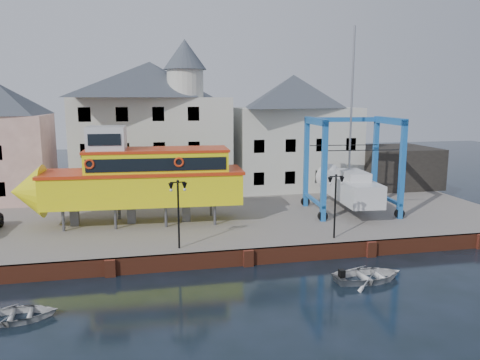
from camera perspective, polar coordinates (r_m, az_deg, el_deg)
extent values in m
plane|color=black|center=(28.58, 0.99, -10.41)|extent=(140.00, 140.00, 0.00)
cube|color=#6B635C|center=(38.76, -2.69, -4.15)|extent=(44.00, 22.00, 1.00)
cube|color=brown|center=(28.52, 0.94, -9.39)|extent=(44.00, 0.25, 1.00)
cube|color=brown|center=(27.77, -15.56, -10.31)|extent=(0.60, 0.36, 1.00)
cube|color=brown|center=(28.36, 1.01, -9.50)|extent=(0.60, 0.36, 1.00)
cube|color=brown|center=(31.07, 15.69, -8.12)|extent=(0.60, 0.36, 1.00)
cube|color=tan|center=(45.97, -27.04, 2.39)|extent=(8.00, 7.00, 7.50)
cube|color=beige|center=(44.82, -10.66, 4.11)|extent=(14.00, 8.00, 9.00)
pyramid|color=#343A45|center=(44.63, -10.92, 11.92)|extent=(14.00, 8.00, 3.20)
cube|color=black|center=(41.53, -17.99, -0.71)|extent=(1.00, 0.08, 1.20)
cube|color=black|center=(41.31, -13.85, -0.56)|extent=(1.00, 0.08, 1.20)
cube|color=black|center=(41.32, -9.69, -0.41)|extent=(1.00, 0.08, 1.20)
cube|color=black|center=(41.54, -5.55, -0.26)|extent=(1.00, 0.08, 1.20)
cube|color=black|center=(41.10, -18.21, 3.40)|extent=(1.00, 0.08, 1.20)
cube|color=black|center=(40.89, -14.02, 3.57)|extent=(1.00, 0.08, 1.20)
cube|color=black|center=(40.89, -9.81, 3.73)|extent=(1.00, 0.08, 1.20)
cube|color=black|center=(41.12, -5.62, 3.86)|extent=(1.00, 0.08, 1.20)
cube|color=black|center=(40.89, -18.44, 7.58)|extent=(1.00, 0.08, 1.20)
cube|color=black|center=(40.67, -14.20, 7.78)|extent=(1.00, 0.08, 1.20)
cube|color=black|center=(40.68, -9.94, 7.93)|extent=(1.00, 0.08, 1.20)
cube|color=black|center=(40.91, -5.70, 8.04)|extent=(1.00, 0.08, 1.20)
cylinder|color=beige|center=(42.40, -6.69, 11.60)|extent=(3.20, 3.20, 2.40)
cone|color=#343A45|center=(42.55, -6.76, 14.97)|extent=(3.80, 3.80, 2.60)
cube|color=beige|center=(47.80, 6.40, 3.98)|extent=(12.00, 8.00, 8.00)
pyramid|color=#343A45|center=(47.54, 6.53, 10.70)|extent=(12.00, 8.00, 3.20)
cube|color=black|center=(43.10, 2.32, 0.15)|extent=(1.00, 0.08, 1.20)
cube|color=black|center=(43.93, 6.11, 0.29)|extent=(1.00, 0.08, 1.20)
cube|color=black|center=(44.95, 9.75, 0.43)|extent=(1.00, 0.08, 1.20)
cube|color=black|center=(46.14, 13.21, 0.55)|extent=(1.00, 0.08, 1.20)
cube|color=black|center=(42.69, 2.35, 4.12)|extent=(1.00, 0.08, 1.20)
cube|color=black|center=(43.53, 6.18, 4.19)|extent=(1.00, 0.08, 1.20)
cube|color=black|center=(44.55, 9.86, 4.23)|extent=(1.00, 0.08, 1.20)
cube|color=black|center=(45.76, 13.36, 4.26)|extent=(1.00, 0.08, 1.20)
cube|color=black|center=(50.34, 17.96, 1.56)|extent=(8.00, 7.00, 4.00)
cylinder|color=black|center=(28.24, -7.50, -4.37)|extent=(0.12, 0.12, 4.00)
cube|color=black|center=(27.80, -7.60, -0.28)|extent=(0.90, 0.06, 0.06)
sphere|color=black|center=(27.79, -7.60, -0.13)|extent=(0.16, 0.16, 0.16)
cone|color=black|center=(27.83, -8.41, -0.85)|extent=(0.32, 0.32, 0.45)
sphere|color=silver|center=(27.86, -8.40, -1.22)|extent=(0.18, 0.18, 0.18)
cone|color=black|center=(27.89, -6.77, -0.79)|extent=(0.32, 0.32, 0.45)
sphere|color=silver|center=(27.92, -6.76, -1.15)|extent=(0.18, 0.18, 0.18)
cylinder|color=black|center=(30.64, 11.51, -3.35)|extent=(0.12, 0.12, 4.00)
cube|color=black|center=(30.24, 11.64, 0.43)|extent=(0.90, 0.06, 0.06)
sphere|color=black|center=(30.23, 11.65, 0.57)|extent=(0.16, 0.16, 0.16)
cone|color=black|center=(30.13, 10.93, -0.10)|extent=(0.32, 0.32, 0.45)
sphere|color=silver|center=(30.16, 10.91, -0.43)|extent=(0.18, 0.18, 0.18)
cone|color=black|center=(30.45, 12.31, -0.04)|extent=(0.32, 0.32, 0.45)
sphere|color=silver|center=(30.48, 12.30, -0.37)|extent=(0.18, 0.18, 0.18)
cylinder|color=#59595E|center=(34.03, -20.74, -4.66)|extent=(0.21, 0.21, 1.48)
cylinder|color=#59595E|center=(36.65, -19.89, -3.58)|extent=(0.21, 0.21, 1.48)
cylinder|color=#59595E|center=(33.49, -14.94, -4.57)|extent=(0.21, 0.21, 1.48)
cylinder|color=#59595E|center=(36.15, -14.51, -3.48)|extent=(0.21, 0.21, 1.48)
cylinder|color=#59595E|center=(33.30, -9.02, -4.43)|extent=(0.21, 0.21, 1.48)
cylinder|color=#59595E|center=(35.98, -9.03, -3.35)|extent=(0.21, 0.21, 1.48)
cylinder|color=#59595E|center=(33.46, -3.09, -4.25)|extent=(0.21, 0.21, 1.48)
cylinder|color=#59595E|center=(36.13, -3.55, -3.18)|extent=(0.21, 0.21, 1.48)
cube|color=#59595E|center=(35.25, -19.51, -4.09)|extent=(0.62, 0.52, 1.48)
cube|color=#59595E|center=(34.73, -13.10, -3.97)|extent=(0.62, 0.52, 1.48)
cube|color=#59595E|center=(34.66, -6.58, -3.80)|extent=(0.62, 0.52, 1.48)
cube|color=#FAF20C|center=(34.29, -11.58, -0.97)|extent=(13.96, 4.46, 2.17)
cone|color=#FAF20C|center=(35.56, -24.52, -1.29)|extent=(2.36, 3.85, 3.74)
cube|color=red|center=(34.08, -11.65, 0.98)|extent=(14.27, 4.63, 0.22)
cube|color=#FAF20C|center=(33.95, -10.03, 2.17)|extent=(10.01, 3.86, 1.58)
cube|color=black|center=(32.26, -10.07, 1.85)|extent=(9.44, 0.56, 0.89)
cube|color=black|center=(35.64, -9.99, 2.62)|extent=(9.44, 0.56, 0.89)
cube|color=red|center=(33.85, -10.07, 3.64)|extent=(10.21, 3.97, 0.18)
cube|color=silver|center=(34.01, -15.95, 4.81)|extent=(2.69, 2.69, 1.79)
cube|color=black|center=(32.71, -16.22, 4.74)|extent=(2.15, 0.17, 0.79)
torus|color=red|center=(32.58, -17.90, 1.86)|extent=(0.70, 0.17, 0.69)
torus|color=red|center=(32.19, -7.45, 2.17)|extent=(0.70, 0.17, 0.69)
cube|color=#2168AC|center=(34.38, 10.22, 1.01)|extent=(0.40, 0.40, 7.38)
cylinder|color=black|center=(35.04, 10.05, -4.36)|extent=(0.76, 0.32, 0.74)
cube|color=#2168AC|center=(39.03, 8.07, 2.14)|extent=(0.40, 0.40, 7.38)
cylinder|color=black|center=(39.62, 7.95, -2.63)|extent=(0.76, 0.32, 0.74)
cube|color=#2168AC|center=(36.61, 19.15, 1.16)|extent=(0.40, 0.40, 7.38)
cylinder|color=black|center=(37.23, 18.86, -3.90)|extent=(0.76, 0.32, 0.74)
cube|color=#2168AC|center=(41.01, 16.14, 2.22)|extent=(0.40, 0.40, 7.38)
cylinder|color=black|center=(41.57, 15.91, -2.32)|extent=(0.76, 0.32, 0.74)
cube|color=#2168AC|center=(36.36, 9.23, 7.09)|extent=(0.81, 5.29, 0.52)
cube|color=#2168AC|center=(37.17, 8.96, -2.41)|extent=(0.70, 5.28, 0.22)
cube|color=#2168AC|center=(38.47, 17.84, 6.89)|extent=(0.81, 5.29, 0.52)
cube|color=#2168AC|center=(39.24, 17.36, -2.09)|extent=(0.70, 5.28, 0.22)
cube|color=#2168AC|center=(39.61, 12.39, 7.21)|extent=(6.34, 0.90, 0.37)
cube|color=silver|center=(37.93, 13.33, -1.01)|extent=(3.08, 8.09, 1.69)
cone|color=silver|center=(42.29, 11.11, 0.19)|extent=(2.56, 1.88, 2.43)
cube|color=#59595E|center=(38.18, 13.25, -2.80)|extent=(0.41, 1.91, 0.74)
cube|color=silver|center=(37.25, 13.68, 0.59)|extent=(1.95, 3.29, 0.63)
cylinder|color=#99999E|center=(37.77, 13.45, 9.09)|extent=(0.17, 0.17, 11.60)
cube|color=black|center=(35.71, 14.60, 3.53)|extent=(5.72, 0.60, 0.05)
cube|color=black|center=(39.24, 12.55, 4.17)|extent=(5.72, 0.60, 0.05)
imported|color=silver|center=(27.38, 15.37, -11.73)|extent=(4.12, 3.05, 0.82)
imported|color=silver|center=(24.39, -25.57, -15.16)|extent=(3.72, 2.78, 0.73)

